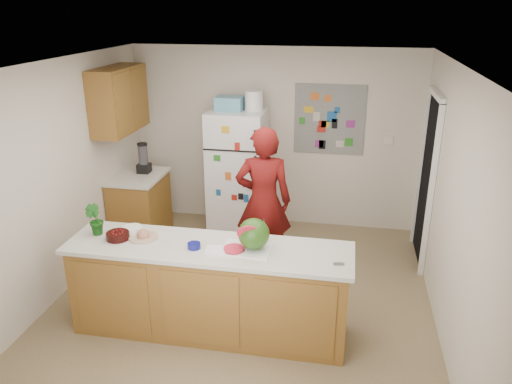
% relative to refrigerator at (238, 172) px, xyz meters
% --- Properties ---
extents(floor, '(4.00, 4.50, 0.02)m').
position_rel_refrigerator_xyz_m(floor, '(0.45, -1.88, -0.86)').
color(floor, brown).
rests_on(floor, ground).
extents(wall_back, '(4.00, 0.02, 2.50)m').
position_rel_refrigerator_xyz_m(wall_back, '(0.45, 0.38, 0.40)').
color(wall_back, beige).
rests_on(wall_back, ground).
extents(wall_left, '(0.02, 4.50, 2.50)m').
position_rel_refrigerator_xyz_m(wall_left, '(-1.56, -1.88, 0.40)').
color(wall_left, beige).
rests_on(wall_left, ground).
extents(wall_right, '(0.02, 4.50, 2.50)m').
position_rel_refrigerator_xyz_m(wall_right, '(2.46, -1.88, 0.40)').
color(wall_right, beige).
rests_on(wall_right, ground).
extents(ceiling, '(4.00, 4.50, 0.02)m').
position_rel_refrigerator_xyz_m(ceiling, '(0.45, -1.88, 1.66)').
color(ceiling, white).
rests_on(ceiling, wall_back).
extents(doorway, '(0.03, 0.85, 2.04)m').
position_rel_refrigerator_xyz_m(doorway, '(2.44, -0.43, 0.17)').
color(doorway, black).
rests_on(doorway, ground).
extents(peninsula_base, '(2.60, 0.62, 0.88)m').
position_rel_refrigerator_xyz_m(peninsula_base, '(0.25, -2.38, -0.41)').
color(peninsula_base, brown).
rests_on(peninsula_base, floor).
extents(peninsula_top, '(2.68, 0.70, 0.04)m').
position_rel_refrigerator_xyz_m(peninsula_top, '(0.25, -2.38, 0.05)').
color(peninsula_top, silver).
rests_on(peninsula_top, peninsula_base).
extents(side_counter_base, '(0.60, 0.80, 0.86)m').
position_rel_refrigerator_xyz_m(side_counter_base, '(-1.24, -0.53, -0.42)').
color(side_counter_base, brown).
rests_on(side_counter_base, floor).
extents(side_counter_top, '(0.64, 0.84, 0.04)m').
position_rel_refrigerator_xyz_m(side_counter_top, '(-1.24, -0.53, 0.03)').
color(side_counter_top, silver).
rests_on(side_counter_top, side_counter_base).
extents(upper_cabinets, '(0.35, 1.00, 0.80)m').
position_rel_refrigerator_xyz_m(upper_cabinets, '(-1.37, -0.58, 1.05)').
color(upper_cabinets, brown).
rests_on(upper_cabinets, wall_left).
extents(refrigerator, '(0.75, 0.70, 1.70)m').
position_rel_refrigerator_xyz_m(refrigerator, '(0.00, 0.00, 0.00)').
color(refrigerator, silver).
rests_on(refrigerator, floor).
extents(fridge_top_bin, '(0.35, 0.28, 0.18)m').
position_rel_refrigerator_xyz_m(fridge_top_bin, '(-0.10, 0.00, 0.94)').
color(fridge_top_bin, '#5999B2').
rests_on(fridge_top_bin, refrigerator).
extents(photo_collage, '(0.95, 0.01, 0.95)m').
position_rel_refrigerator_xyz_m(photo_collage, '(1.20, 0.36, 0.70)').
color(photo_collage, slate).
rests_on(photo_collage, wall_back).
extents(person, '(0.70, 0.52, 1.77)m').
position_rel_refrigerator_xyz_m(person, '(0.55, -1.12, 0.04)').
color(person, '#5E0F0E').
rests_on(person, floor).
extents(blender_appliance, '(0.12, 0.12, 0.38)m').
position_rel_refrigerator_xyz_m(blender_appliance, '(-1.19, -0.41, 0.24)').
color(blender_appliance, black).
rests_on(blender_appliance, side_counter_top).
extents(cutting_board, '(0.45, 0.35, 0.01)m').
position_rel_refrigerator_xyz_m(cutting_board, '(0.62, -2.38, 0.08)').
color(cutting_board, silver).
rests_on(cutting_board, peninsula_top).
extents(watermelon, '(0.29, 0.29, 0.29)m').
position_rel_refrigerator_xyz_m(watermelon, '(0.68, -2.36, 0.23)').
color(watermelon, '#375F19').
rests_on(watermelon, cutting_board).
extents(watermelon_slice, '(0.19, 0.19, 0.02)m').
position_rel_refrigerator_xyz_m(watermelon_slice, '(0.51, -2.43, 0.09)').
color(watermelon_slice, red).
rests_on(watermelon_slice, cutting_board).
extents(cherry_bowl, '(0.28, 0.28, 0.07)m').
position_rel_refrigerator_xyz_m(cherry_bowl, '(-0.63, -2.39, 0.11)').
color(cherry_bowl, black).
rests_on(cherry_bowl, peninsula_top).
extents(white_bowl, '(0.23, 0.23, 0.06)m').
position_rel_refrigerator_xyz_m(white_bowl, '(-0.55, -2.23, 0.10)').
color(white_bowl, white).
rests_on(white_bowl, peninsula_top).
extents(cobalt_bowl, '(0.15, 0.15, 0.05)m').
position_rel_refrigerator_xyz_m(cobalt_bowl, '(0.14, -2.44, 0.10)').
color(cobalt_bowl, navy).
rests_on(cobalt_bowl, peninsula_top).
extents(plate, '(0.37, 0.37, 0.02)m').
position_rel_refrigerator_xyz_m(plate, '(-0.40, -2.33, 0.08)').
color(plate, beige).
rests_on(plate, peninsula_top).
extents(paper_towel, '(0.20, 0.18, 0.02)m').
position_rel_refrigerator_xyz_m(paper_towel, '(0.35, -2.46, 0.08)').
color(paper_towel, white).
rests_on(paper_towel, peninsula_top).
extents(keys, '(0.10, 0.05, 0.01)m').
position_rel_refrigerator_xyz_m(keys, '(1.45, -2.51, 0.08)').
color(keys, gray).
rests_on(keys, peninsula_top).
extents(potted_plant, '(0.17, 0.14, 0.30)m').
position_rel_refrigerator_xyz_m(potted_plant, '(-0.89, -2.33, 0.22)').
color(potted_plant, '#113B09').
rests_on(potted_plant, peninsula_top).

